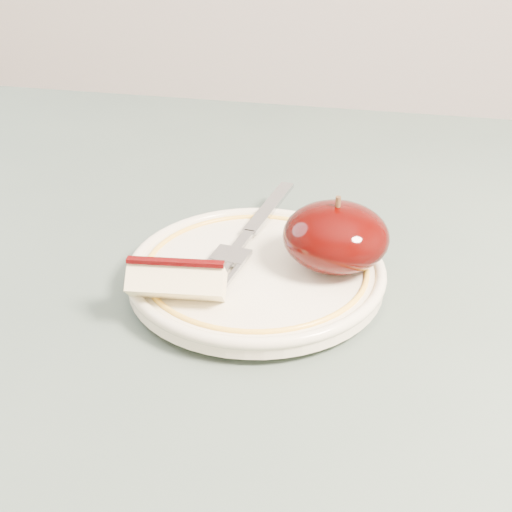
% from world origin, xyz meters
% --- Properties ---
extents(table, '(0.90, 0.90, 0.75)m').
position_xyz_m(table, '(0.00, 0.00, 0.66)').
color(table, brown).
rests_on(table, ground).
extents(plate, '(0.20, 0.20, 0.02)m').
position_xyz_m(plate, '(0.02, 0.01, 0.76)').
color(plate, beige).
rests_on(plate, table).
extents(apple_half, '(0.08, 0.08, 0.06)m').
position_xyz_m(apple_half, '(0.07, 0.02, 0.79)').
color(apple_half, black).
rests_on(apple_half, plate).
extents(apple_wedge, '(0.07, 0.04, 0.03)m').
position_xyz_m(apple_wedge, '(-0.03, -0.05, 0.78)').
color(apple_wedge, '#F8EBB7').
rests_on(apple_wedge, plate).
extents(fork, '(0.05, 0.19, 0.00)m').
position_xyz_m(fork, '(0.00, 0.05, 0.77)').
color(fork, '#95989E').
rests_on(fork, plate).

